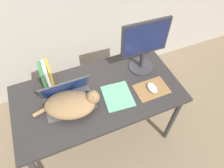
% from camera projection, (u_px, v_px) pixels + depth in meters
% --- Properties ---
extents(ground_plane, '(12.00, 12.00, 0.00)m').
position_uv_depth(ground_plane, '(114.00, 163.00, 1.95)').
color(ground_plane, '#847056').
extents(desk, '(1.32, 0.68, 0.73)m').
position_uv_depth(desk, '(98.00, 99.00, 1.63)').
color(desk, '#2D2B2B').
rests_on(desk, ground_plane).
extents(laptop, '(0.36, 0.23, 0.22)m').
position_uv_depth(laptop, '(68.00, 99.00, 1.49)').
color(laptop, '#4C4C51').
rests_on(laptop, desk).
extents(cat, '(0.49, 0.36, 0.13)m').
position_uv_depth(cat, '(72.00, 104.00, 1.44)').
color(cat, '#99754C').
rests_on(cat, desk).
extents(external_monitor, '(0.39, 0.21, 0.46)m').
position_uv_depth(external_monitor, '(144.00, 45.00, 1.55)').
color(external_monitor, '#333338').
rests_on(external_monitor, desk).
extents(mousepad, '(0.26, 0.18, 0.00)m').
position_uv_depth(mousepad, '(152.00, 89.00, 1.59)').
color(mousepad, olive).
rests_on(mousepad, desk).
extents(computer_mouse, '(0.07, 0.11, 0.03)m').
position_uv_depth(computer_mouse, '(152.00, 88.00, 1.58)').
color(computer_mouse, silver).
rests_on(computer_mouse, mousepad).
extents(book_row, '(0.09, 0.16, 0.20)m').
position_uv_depth(book_row, '(46.00, 75.00, 1.56)').
color(book_row, '#387A42').
rests_on(book_row, desk).
extents(notepad, '(0.24, 0.27, 0.01)m').
position_uv_depth(notepad, '(118.00, 96.00, 1.55)').
color(notepad, '#6BBC93').
rests_on(notepad, desk).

